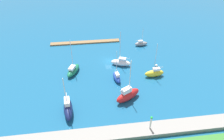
{
  "coord_description": "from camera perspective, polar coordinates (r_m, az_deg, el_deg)",
  "views": [
    {
      "loc": [
        6.62,
        58.4,
        38.2
      ],
      "look_at": [
        0.0,
        7.46,
        1.5
      ],
      "focal_mm": 32.6,
      "sensor_mm": 36.0,
      "label": 1
    }
  ],
  "objects": [
    {
      "name": "harbor_beacon",
      "position": [
        46.62,
        10.85,
        -14.05
      ],
      "size": [
        0.56,
        0.56,
        3.73
      ],
      "color": "silver",
      "rests_on": "breakwater"
    },
    {
      "name": "sailboat_green_by_breakwater",
      "position": [
        64.82,
        -10.84,
        -0.04
      ],
      "size": [
        5.02,
        7.37,
        11.49
      ],
      "rotation": [
        0.0,
        0.0,
        4.29
      ],
      "color": "#19724C",
      "rests_on": "water"
    },
    {
      "name": "sailboat_yellow_far_north",
      "position": [
        63.59,
        11.81,
        -0.82
      ],
      "size": [
        6.11,
        2.21,
        11.37
      ],
      "rotation": [
        0.0,
        0.0,
        0.05
      ],
      "color": "yellow",
      "rests_on": "water"
    },
    {
      "name": "pier_dock",
      "position": [
        82.15,
        -7.5,
        7.72
      ],
      "size": [
        27.12,
        2.16,
        0.52
      ],
      "primitive_type": "cube",
      "color": "olive",
      "rests_on": "ground"
    },
    {
      "name": "mooring_buoy_white",
      "position": [
        68.72,
        12.35,
        1.27
      ],
      "size": [
        0.84,
        0.84,
        0.84
      ],
      "primitive_type": "sphere",
      "color": "white",
      "rests_on": "water"
    },
    {
      "name": "sailboat_gray_near_pier",
      "position": [
        79.95,
        8.16,
        7.38
      ],
      "size": [
        5.01,
        2.02,
        7.45
      ],
      "rotation": [
        0.0,
        0.0,
        3.2
      ],
      "color": "gray",
      "rests_on": "water"
    },
    {
      "name": "sailboat_navy_off_beacon",
      "position": [
        51.79,
        -12.22,
        -10.47
      ],
      "size": [
        2.79,
        7.61,
        11.26
      ],
      "rotation": [
        0.0,
        0.0,
        1.66
      ],
      "color": "#141E4C",
      "rests_on": "water"
    },
    {
      "name": "sailboat_blue_west_end",
      "position": [
        60.88,
        1.33,
        -2.0
      ],
      "size": [
        2.48,
        5.3,
        9.89
      ],
      "rotation": [
        0.0,
        0.0,
        4.87
      ],
      "color": "#2347B2",
      "rests_on": "water"
    },
    {
      "name": "sailboat_white_outer_mooring",
      "position": [
        67.32,
        2.5,
        2.18
      ],
      "size": [
        6.87,
        4.34,
        12.15
      ],
      "rotation": [
        0.0,
        0.0,
        5.93
      ],
      "color": "white",
      "rests_on": "water"
    },
    {
      "name": "breakwater",
      "position": [
        47.54,
        3.7,
        -17.01
      ],
      "size": [
        70.96,
        3.82,
        1.03
      ],
      "primitive_type": "cube",
      "color": "gray",
      "rests_on": "ground"
    },
    {
      "name": "sailboat_red_lone_north",
      "position": [
        54.18,
        4.44,
        -6.97
      ],
      "size": [
        7.52,
        5.43,
        12.38
      ],
      "rotation": [
        0.0,
        0.0,
        3.64
      ],
      "color": "red",
      "rests_on": "water"
    },
    {
      "name": "water",
      "position": [
        70.1,
        -0.79,
        2.52
      ],
      "size": [
        160.0,
        160.0,
        0.0
      ],
      "primitive_type": "plane",
      "color": "#19567F",
      "rests_on": "ground"
    }
  ]
}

